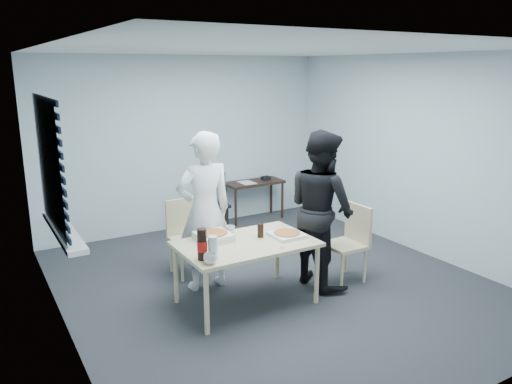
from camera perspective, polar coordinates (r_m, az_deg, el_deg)
room at (r=5.04m, az=-22.12°, el=1.82°), size 5.00×5.00×5.00m
dining_table at (r=5.17m, az=-1.14°, el=-6.38°), size 1.39×0.88×0.67m
chair_far at (r=6.06m, az=-7.98°, el=-4.44°), size 0.42×0.42×0.89m
chair_right at (r=5.89m, az=10.78°, el=-5.11°), size 0.42×0.42×0.89m
person_white at (r=5.50m, az=-5.90°, el=-2.23°), size 0.65×0.42×1.77m
person_black at (r=5.63m, az=7.46°, el=-1.88°), size 0.47×0.86×1.77m
side_table at (r=8.07m, az=-0.20°, el=0.68°), size 0.95×0.42×0.63m
stool at (r=7.14m, az=-4.92°, el=-2.20°), size 0.39×0.39×0.54m
backpack at (r=7.05m, az=-4.93°, el=0.38°), size 0.33×0.24×0.46m
pizza_box_a at (r=5.22m, az=-4.87°, el=-5.06°), size 0.34×0.34×0.08m
pizza_box_b at (r=5.32m, az=3.55°, el=-4.86°), size 0.33×0.33×0.05m
mug_a at (r=4.61m, az=-5.25°, el=-7.60°), size 0.17×0.17×0.10m
mug_b at (r=5.38m, az=-2.97°, el=-4.37°), size 0.10×0.10×0.09m
cola_glass at (r=5.27m, az=0.52°, el=-4.41°), size 0.08×0.08×0.15m
soda_bottle at (r=4.68m, az=-6.18°, el=-6.01°), size 0.09×0.09×0.30m
plastic_cups at (r=4.70m, az=-4.94°, el=-6.34°), size 0.12×0.12×0.22m
rubber_band at (r=4.99m, az=3.01°, el=-6.43°), size 0.05×0.05×0.00m
papers at (r=7.96m, az=-1.05°, el=1.09°), size 0.25×0.32×0.00m
black_box at (r=8.15m, az=1.13°, el=1.60°), size 0.15×0.12×0.06m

